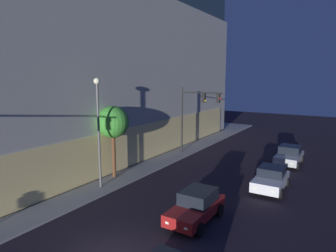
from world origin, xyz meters
name	(u,v)px	position (x,y,z in m)	size (l,w,h in m)	color
modern_building	(60,66)	(14.89, 21.46, 9.33)	(38.04, 27.62, 18.82)	#4C4C51
traffic_light_far_corner	(196,108)	(18.10, 4.95, 4.91)	(0.51, 4.41, 6.87)	black
street_lamp_sidewalk	(98,120)	(5.98, 6.44, 5.04)	(0.44, 0.44, 7.76)	#545454
sidewalk_tree	(113,123)	(8.21, 7.15, 4.49)	(2.49, 2.49, 5.64)	#55331E
car_red	(196,206)	(5.32, -1.54, 0.87)	(4.26, 2.04, 1.71)	maroon
car_white	(271,179)	(12.29, -3.98, 0.81)	(4.06, 2.17, 1.63)	silver
car_silver	(289,155)	(19.66, -3.95, 0.85)	(4.17, 2.24, 1.70)	#B7BABF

